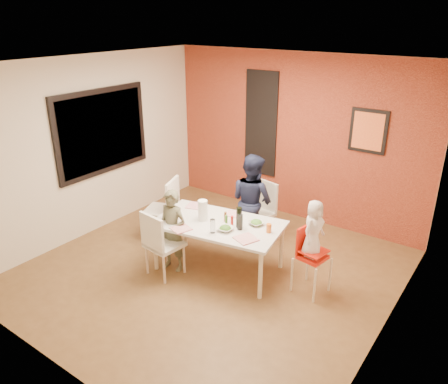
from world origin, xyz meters
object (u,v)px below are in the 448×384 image
Objects in this scene: child_near at (172,231)px; wine_bottle at (239,217)px; chair_far at (261,208)px; chair_left at (166,206)px; child_far at (252,201)px; high_chair at (310,253)px; chair_near at (160,241)px; dining_table at (218,227)px; paper_towel_roll at (203,210)px; toddler at (313,229)px.

child_near reaches higher than wine_bottle.
child_near is (-0.51, -1.42, 0.06)m from chair_far.
child_far is (1.13, 0.62, 0.16)m from chair_left.
chair_far is at bearing -81.05° from child_far.
child_far reaches higher than high_chair.
child_near is at bearing -85.58° from chair_near.
chair_left is (-1.14, 0.22, -0.08)m from dining_table.
child_near is at bearing 28.13° from chair_left.
chair_left is 1.30m from child_far.
child_far is at bearing 76.82° from paper_towel_roll.
chair_left is at bearing 100.14° from high_chair.
child_near is 0.92m from wine_bottle.
chair_left is 0.85m from child_near.
dining_table is 1.23m from high_chair.
toddler is at bearing 11.39° from wine_bottle.
high_chair is 3.16× the size of wine_bottle.
chair_near is 0.81× the size of child_near.
child_far reaches higher than chair_near.
dining_table is 0.79m from chair_near.
wine_bottle is at bearing 108.97° from toddler.
paper_towel_roll is at bearing -111.93° from chair_near.
child_far is at bearing 71.77° from toddler.
child_near is (-1.70, -0.60, 0.05)m from high_chair.
child_far is at bearing -102.69° from chair_near.
chair_left is at bearing 169.09° from dining_table.
high_chair is (2.34, 0.03, -0.03)m from chair_left.
dining_table is at bearing -169.14° from wine_bottle.
dining_table is 6.39× the size of paper_towel_roll.
dining_table is at bearing -77.96° from chair_far.
toddler is (1.22, 0.24, 0.24)m from dining_table.
chair_left reaches higher than wine_bottle.
chair_far is at bearing 78.69° from paper_towel_roll.
paper_towel_roll is at bearing -88.87° from chair_far.
child_near is at bearing 118.71° from high_chair.
child_near reaches higher than dining_table.
wine_bottle reaches higher than dining_table.
chair_far is at bearing 64.31° from child_near.
high_chair is at bearing 11.93° from paper_towel_roll.
chair_near is 1.07m from wine_bottle.
wine_bottle is at bearing -62.39° from chair_far.
child_far is (-1.21, 0.59, 0.19)m from high_chair.
chair_left is at bearing 98.14° from toddler.
paper_towel_roll reaches higher than chair_far.
wine_bottle is at bearing 123.76° from child_far.
high_chair is 0.99m from wine_bottle.
chair_near is 1.74m from chair_far.
chair_near is 1.91m from high_chair.
child_far is at bearing 110.62° from wine_bottle.
chair_near reaches higher than high_chair.
dining_table is at bearing 28.61° from child_near.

